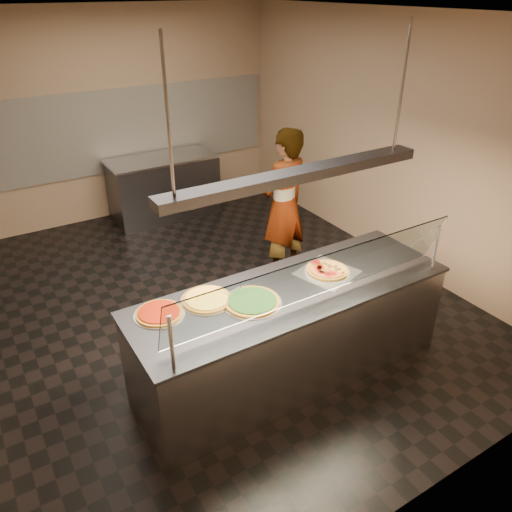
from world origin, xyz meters
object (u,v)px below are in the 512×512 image
pizza_tomato (159,313)px  perforated_tray (327,272)px  pizza_spatula (229,291)px  half_pizza_pepperoni (319,272)px  prep_table (164,187)px  heat_lamp_housing (297,175)px  pizza_cheese (207,299)px  sneeze_guard (319,277)px  serving_counter (291,332)px  worker (284,206)px  half_pizza_sausage (335,267)px  pizza_spinach (252,301)px

pizza_tomato → perforated_tray: bearing=-6.8°
pizza_spatula → half_pizza_pepperoni: bearing=-10.1°
perforated_tray → prep_table: (0.01, 3.94, -0.47)m
pizza_tomato → half_pizza_pepperoni: bearing=-7.2°
prep_table → heat_lamp_housing: 4.29m
heat_lamp_housing → pizza_cheese: bearing=162.1°
half_pizza_pepperoni → heat_lamp_housing: heat_lamp_housing is taller
half_pizza_pepperoni → heat_lamp_housing: (-0.33, -0.06, 0.99)m
sneeze_guard → pizza_cheese: sneeze_guard is taller
sneeze_guard → prep_table: bearing=84.3°
prep_table → perforated_tray: bearing=-90.2°
serving_counter → pizza_spatula: (-0.50, 0.21, 0.49)m
pizza_spatula → heat_lamp_housing: 1.13m
prep_table → heat_lamp_housing: (-0.43, -4.00, 1.48)m
sneeze_guard → worker: (0.96, 1.88, -0.30)m
perforated_tray → prep_table: perforated_tray is taller
half_pizza_sausage → perforated_tray: bearing=179.8°
pizza_tomato → worker: size_ratio=0.22×
heat_lamp_housing → prep_table: bearing=83.8°
half_pizza_sausage → pizza_tomato: bearing=173.6°
perforated_tray → worker: (0.54, 1.47, -0.01)m
pizza_spinach → pizza_tomato: pizza_spinach is taller
pizza_cheese → worker: (1.66, 1.31, -0.02)m
heat_lamp_housing → pizza_spatula: bearing=157.2°
half_pizza_sausage → heat_lamp_housing: (-0.51, -0.06, 0.99)m
sneeze_guard → prep_table: (0.43, 4.34, -0.76)m
pizza_tomato → serving_counter: bearing=-12.4°
half_pizza_sausage → worker: bearing=73.2°
half_pizza_pepperoni → pizza_spatula: (-0.84, 0.15, -0.01)m
half_pizza_pepperoni → pizza_spinach: size_ratio=0.86×
half_pizza_pepperoni → pizza_cheese: 1.05m
serving_counter → pizza_cheese: pizza_cheese is taller
half_pizza_pepperoni → prep_table: (0.10, 3.94, -0.50)m
half_pizza_sausage → pizza_spinach: size_ratio=0.86×
pizza_tomato → pizza_spatula: pizza_spatula is taller
sneeze_guard → half_pizza_pepperoni: bearing=50.6°
perforated_tray → prep_table: bearing=89.8°
perforated_tray → half_pizza_pepperoni: (-0.09, 0.00, 0.03)m
perforated_tray → pizza_cheese: 1.14m
pizza_spinach → pizza_spatula: bearing=114.9°
perforated_tray → pizza_tomato: 1.55m
serving_counter → heat_lamp_housing: 1.48m
serving_counter → pizza_cheese: 0.88m
pizza_tomato → pizza_spatula: (0.61, -0.03, 0.01)m
pizza_spatula → heat_lamp_housing: size_ratio=0.10×
sneeze_guard → perforated_tray: bearing=43.7°
pizza_cheese → worker: worker is taller
perforated_tray → half_pizza_pepperoni: 0.10m
serving_counter → pizza_spinach: (-0.41, 0.00, 0.48)m
serving_counter → pizza_spatula: size_ratio=12.07×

